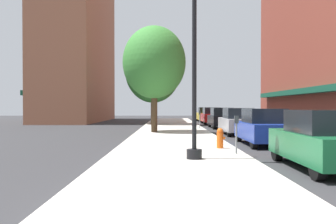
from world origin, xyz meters
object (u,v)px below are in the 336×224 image
at_px(parking_meter_far, 201,117).
at_px(car_yellow, 207,115).
at_px(tree_mid, 154,71).
at_px(car_silver, 239,122).
at_px(car_red, 213,116).
at_px(fire_hydrant, 221,138).
at_px(tree_near, 155,63).
at_px(car_green, 324,140).
at_px(parking_meter_near, 238,130).
at_px(car_black, 223,118).
at_px(car_blue, 264,127).
at_px(lamppost, 196,60).

bearing_deg(parking_meter_far, car_yellow, 82.55).
distance_m(tree_mid, car_silver, 13.32).
height_order(car_silver, car_red, same).
distance_m(fire_hydrant, tree_near, 10.51).
bearing_deg(car_green, parking_meter_near, 128.13).
height_order(tree_near, car_silver, tree_near).
bearing_deg(car_red, car_yellow, 88.43).
distance_m(car_black, car_red, 6.78).
bearing_deg(car_silver, tree_near, 168.84).
relative_size(tree_mid, car_blue, 1.84).
bearing_deg(car_yellow, lamppost, -98.50).
bearing_deg(parking_meter_near, parking_meter_far, 90.00).
relative_size(parking_meter_near, car_green, 0.30).
distance_m(car_silver, car_yellow, 19.42).
bearing_deg(car_yellow, parking_meter_far, -99.43).
distance_m(lamppost, car_green, 4.40).
bearing_deg(car_red, car_green, -91.57).
relative_size(car_green, car_yellow, 1.00).
distance_m(fire_hydrant, car_green, 4.69).
bearing_deg(lamppost, tree_near, 98.01).
bearing_deg(car_silver, fire_hydrant, -106.15).
height_order(tree_mid, car_blue, tree_mid).
xyz_separation_m(lamppost, parking_meter_far, (1.55, 15.69, -2.25)).
height_order(tree_mid, car_yellow, tree_mid).
height_order(lamppost, parking_meter_far, lamppost).
bearing_deg(parking_meter_near, lamppost, -141.27).
relative_size(fire_hydrant, tree_mid, 0.10).
bearing_deg(tree_mid, lamppost, -84.35).
xyz_separation_m(car_black, car_yellow, (0.00, 12.70, 0.00)).
distance_m(parking_meter_far, car_blue, 10.72).
relative_size(parking_meter_near, car_black, 0.30).
bearing_deg(car_red, car_silver, -91.57).
relative_size(fire_hydrant, car_silver, 0.18).
xyz_separation_m(car_green, car_blue, (0.00, 6.34, 0.00)).
xyz_separation_m(fire_hydrant, car_silver, (2.27, 8.28, 0.29)).
distance_m(fire_hydrant, car_black, 15.18).
bearing_deg(car_black, car_yellow, 89.97).
xyz_separation_m(tree_mid, car_silver, (5.72, -11.25, -4.25)).
bearing_deg(lamppost, fire_hydrant, 67.09).
relative_size(parking_meter_near, tree_mid, 0.17).
height_order(car_green, car_yellow, same).
relative_size(car_silver, car_red, 1.00).
xyz_separation_m(tree_near, tree_mid, (-0.51, 10.30, 0.47)).
relative_size(fire_hydrant, car_blue, 0.18).
bearing_deg(car_green, car_yellow, 89.41).
xyz_separation_m(tree_near, car_blue, (5.20, -6.98, -3.78)).
bearing_deg(car_red, car_black, -91.57).
relative_size(tree_mid, car_silver, 1.84).
bearing_deg(car_black, car_green, -90.03).
distance_m(parking_meter_near, car_blue, 4.37).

